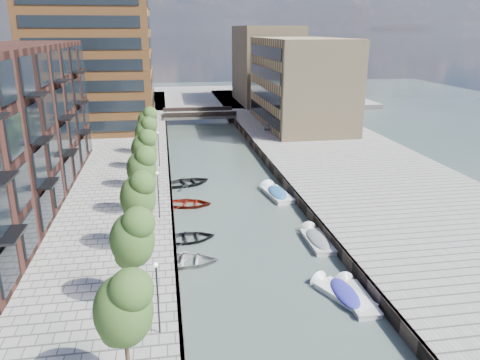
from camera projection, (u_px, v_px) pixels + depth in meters
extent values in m
plane|color=#38473F|center=(221.00, 171.00, 56.21)|extent=(300.00, 300.00, 0.00)
cube|color=gray|center=(347.00, 162.00, 58.53)|extent=(20.00, 140.00, 1.00)
cube|color=#332823|center=(169.00, 170.00, 55.12)|extent=(0.25, 140.00, 1.00)
cube|color=#332823|center=(270.00, 165.00, 57.00)|extent=(0.25, 140.00, 1.00)
cube|color=gray|center=(190.00, 98.00, 112.40)|extent=(80.00, 40.00, 1.00)
cube|color=black|center=(9.00, 128.00, 41.28)|extent=(8.00, 38.00, 14.00)
cube|color=#95592B|center=(90.00, 31.00, 72.15)|extent=(18.00, 18.00, 30.00)
cube|color=tan|center=(300.00, 82.00, 76.89)|extent=(12.00, 25.00, 14.00)
cube|color=tan|center=(266.00, 65.00, 100.99)|extent=(12.00, 20.00, 16.00)
cube|color=gray|center=(199.00, 115.00, 85.86)|extent=(13.00, 6.00, 0.60)
cube|color=#332823|center=(200.00, 114.00, 83.05)|extent=(13.00, 0.40, 0.80)
cube|color=#332823|center=(198.00, 109.00, 88.31)|extent=(13.00, 0.40, 0.80)
cylinder|color=#382619|center=(128.00, 360.00, 20.30)|extent=(0.20, 0.20, 3.20)
ellipsoid|color=#29481B|center=(123.00, 306.00, 19.46)|extent=(2.50, 2.50, 3.25)
cylinder|color=#382619|center=(136.00, 279.00, 26.87)|extent=(0.20, 0.20, 3.20)
ellipsoid|color=#29481B|center=(132.00, 236.00, 26.03)|extent=(2.50, 2.50, 3.25)
cylinder|color=#382619|center=(140.00, 230.00, 33.44)|extent=(0.20, 0.20, 3.20)
ellipsoid|color=#29481B|center=(138.00, 194.00, 32.61)|extent=(2.50, 2.50, 3.25)
cylinder|color=#382619|center=(143.00, 197.00, 40.02)|extent=(0.20, 0.20, 3.20)
ellipsoid|color=#29481B|center=(141.00, 167.00, 39.18)|extent=(2.50, 2.50, 3.25)
cylinder|color=#382619|center=(146.00, 173.00, 46.59)|extent=(0.20, 0.20, 3.20)
ellipsoid|color=#29481B|center=(144.00, 147.00, 45.75)|extent=(2.50, 2.50, 3.25)
cylinder|color=#382619|center=(147.00, 156.00, 53.16)|extent=(0.20, 0.20, 3.20)
ellipsoid|color=#29481B|center=(146.00, 132.00, 52.33)|extent=(2.50, 2.50, 3.25)
cylinder|color=#382619|center=(149.00, 142.00, 59.74)|extent=(0.20, 0.20, 3.20)
ellipsoid|color=#29481B|center=(147.00, 121.00, 58.90)|extent=(2.50, 2.50, 3.25)
cylinder|color=black|center=(158.00, 299.00, 24.13)|extent=(0.10, 0.10, 4.00)
sphere|color=#FFF2CC|center=(156.00, 265.00, 23.52)|extent=(0.24, 0.24, 0.24)
cylinder|color=black|center=(158.00, 196.00, 39.16)|extent=(0.10, 0.10, 4.00)
sphere|color=#FFF2CC|center=(157.00, 173.00, 38.54)|extent=(0.24, 0.24, 0.24)
cylinder|color=black|center=(159.00, 150.00, 54.18)|extent=(0.10, 0.10, 4.00)
sphere|color=#FFF2CC|center=(158.00, 133.00, 53.57)|extent=(0.24, 0.24, 0.24)
imported|color=black|center=(189.00, 241.00, 37.83)|extent=(4.59, 3.45, 0.90)
imported|color=maroon|center=(188.00, 206.00, 45.23)|extent=(5.08, 4.03, 0.95)
imported|color=#B2B2B0|center=(186.00, 264.00, 34.04)|extent=(5.09, 3.87, 0.99)
imported|color=black|center=(188.00, 185.00, 51.35)|extent=(5.90, 4.93, 1.05)
cube|color=white|center=(344.00, 298.00, 29.68)|extent=(3.05, 4.30, 0.57)
cube|color=white|center=(345.00, 294.00, 29.59)|extent=(3.15, 4.41, 0.09)
cone|color=white|center=(322.00, 284.00, 31.26)|extent=(1.69, 1.34, 1.49)
ellipsoid|color=navy|center=(345.00, 293.00, 29.58)|extent=(2.82, 3.94, 0.49)
cube|color=#B6B6B4|center=(357.00, 301.00, 29.29)|extent=(1.51, 4.03, 0.57)
cube|color=#B6B6B4|center=(358.00, 297.00, 29.20)|extent=(1.58, 4.11, 0.09)
cone|color=#B6B6B4|center=(346.00, 284.00, 31.17)|extent=(1.49, 0.80, 1.48)
cube|color=silver|center=(277.00, 196.00, 47.67)|extent=(2.49, 5.04, 0.68)
cube|color=silver|center=(277.00, 193.00, 47.55)|extent=(2.58, 5.16, 0.10)
cone|color=silver|center=(269.00, 189.00, 49.84)|extent=(1.91, 1.20, 1.78)
ellipsoid|color=#1D5085|center=(277.00, 193.00, 47.54)|extent=(2.32, 4.61, 0.59)
cube|color=#AEADAC|center=(318.00, 244.00, 37.17)|extent=(1.64, 4.35, 0.61)
cube|color=#AEADAC|center=(318.00, 240.00, 37.07)|extent=(1.71, 4.44, 0.09)
cone|color=#AEADAC|center=(309.00, 232.00, 39.19)|extent=(1.61, 0.86, 1.60)
ellipsoid|color=#5C6064|center=(318.00, 239.00, 37.05)|extent=(1.54, 3.97, 0.53)
imported|color=#A7A9AC|center=(271.00, 125.00, 74.79)|extent=(2.92, 4.04, 1.28)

